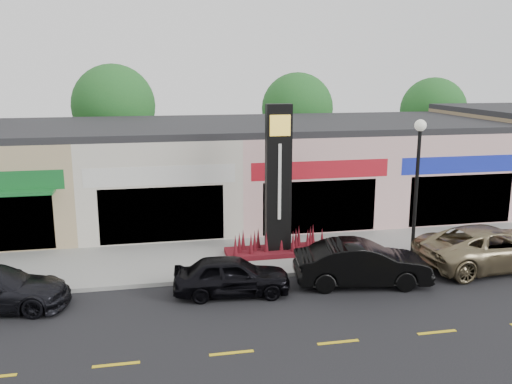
# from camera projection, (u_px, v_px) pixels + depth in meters

# --- Properties ---
(ground) EXTENTS (120.00, 120.00, 0.00)m
(ground) POSITION_uv_depth(u_px,v_px,m) (217.00, 306.00, 17.35)
(ground) COLOR black
(ground) RESTS_ON ground
(sidewalk) EXTENTS (52.00, 4.30, 0.15)m
(sidewalk) POSITION_uv_depth(u_px,v_px,m) (203.00, 259.00, 21.50)
(sidewalk) COLOR gray
(sidewalk) RESTS_ON ground
(curb) EXTENTS (52.00, 0.20, 0.15)m
(curb) POSITION_uv_depth(u_px,v_px,m) (210.00, 280.00, 19.34)
(curb) COLOR gray
(curb) RESTS_ON ground
(shop_beige) EXTENTS (7.00, 10.85, 4.80)m
(shop_beige) POSITION_uv_depth(u_px,v_px,m) (12.00, 176.00, 26.17)
(shop_beige) COLOR tan
(shop_beige) RESTS_ON ground
(shop_cream) EXTENTS (7.00, 10.01, 4.80)m
(shop_cream) POSITION_uv_depth(u_px,v_px,m) (159.00, 171.00, 27.52)
(shop_cream) COLOR beige
(shop_cream) RESTS_ON ground
(shop_pink_w) EXTENTS (7.00, 10.01, 4.80)m
(shop_pink_w) POSITION_uv_depth(u_px,v_px,m) (292.00, 166.00, 28.85)
(shop_pink_w) COLOR #F9C0BD
(shop_pink_w) RESTS_ON ground
(shop_pink_e) EXTENTS (7.00, 10.01, 4.80)m
(shop_pink_e) POSITION_uv_depth(u_px,v_px,m) (413.00, 162.00, 30.19)
(shop_pink_e) COLOR #F9C0BD
(shop_pink_e) RESTS_ON ground
(tree_rear_west) EXTENTS (5.20, 5.20, 7.83)m
(tree_rear_west) POSITION_uv_depth(u_px,v_px,m) (114.00, 106.00, 34.10)
(tree_rear_west) COLOR #382619
(tree_rear_west) RESTS_ON ground
(tree_rear_mid) EXTENTS (4.80, 4.80, 7.29)m
(tree_rear_mid) POSITION_uv_depth(u_px,v_px,m) (297.00, 109.00, 36.47)
(tree_rear_mid) COLOR #382619
(tree_rear_mid) RESTS_ON ground
(tree_rear_east) EXTENTS (4.60, 4.60, 6.94)m
(tree_rear_east) POSITION_uv_depth(u_px,v_px,m) (433.00, 110.00, 38.43)
(tree_rear_east) COLOR #382619
(tree_rear_east) RESTS_ON ground
(lamp_east_near) EXTENTS (0.44, 0.44, 5.47)m
(lamp_east_near) POSITION_uv_depth(u_px,v_px,m) (417.00, 176.00, 20.51)
(lamp_east_near) COLOR black
(lamp_east_near) RESTS_ON sidewalk
(pylon_sign) EXTENTS (4.20, 1.30, 6.00)m
(pylon_sign) POSITION_uv_depth(u_px,v_px,m) (278.00, 203.00, 21.44)
(pylon_sign) COLOR #4F0D1D
(pylon_sign) RESTS_ON sidewalk
(car_black_sedan) EXTENTS (1.91, 4.03, 1.33)m
(car_black_sedan) POSITION_uv_depth(u_px,v_px,m) (232.00, 275.00, 18.17)
(car_black_sedan) COLOR black
(car_black_sedan) RESTS_ON ground
(car_black_conv) EXTENTS (2.28, 4.89, 1.55)m
(car_black_conv) POSITION_uv_depth(u_px,v_px,m) (362.00, 264.00, 18.97)
(car_black_conv) COLOR black
(car_black_conv) RESTS_ON ground
(car_gold_suv) EXTENTS (3.06, 5.93, 1.60)m
(car_gold_suv) POSITION_uv_depth(u_px,v_px,m) (492.00, 247.00, 20.66)
(car_gold_suv) COLOR #887856
(car_gold_suv) RESTS_ON ground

